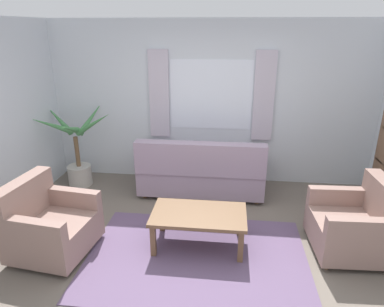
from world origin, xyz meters
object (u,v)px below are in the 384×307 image
object	(u,v)px
armchair_left	(48,225)
armchair_right	(356,225)
coffee_table	(199,217)
potted_plant	(77,154)
couch	(201,172)

from	to	relation	value
armchair_left	armchair_right	size ratio (longest dim) A/B	1.06
armchair_left	coffee_table	size ratio (longest dim) A/B	0.85
armchair_left	armchair_right	bearing A→B (deg)	-76.37
coffee_table	potted_plant	world-z (taller)	potted_plant
armchair_right	coffee_table	world-z (taller)	armchair_right
potted_plant	armchair_right	bearing A→B (deg)	-19.39
couch	armchair_left	distance (m)	2.31
armchair_right	potted_plant	size ratio (longest dim) A/B	0.66
couch	armchair_left	world-z (taller)	couch
coffee_table	couch	bearing A→B (deg)	93.76
armchair_left	coffee_table	world-z (taller)	armchair_left
armchair_right	potted_plant	world-z (taller)	potted_plant
armchair_left	armchair_right	world-z (taller)	same
couch	armchair_right	size ratio (longest dim) A/B	2.16
armchair_right	coffee_table	size ratio (longest dim) A/B	0.80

